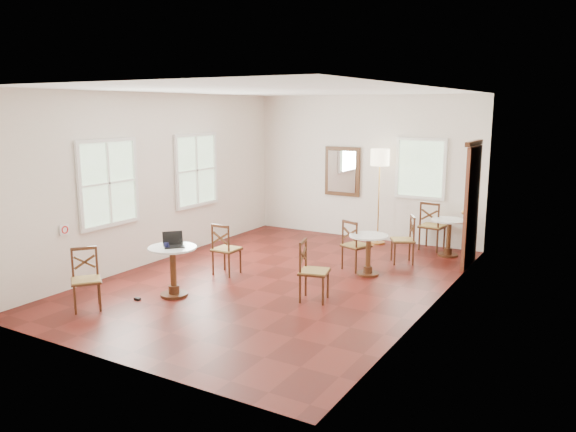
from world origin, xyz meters
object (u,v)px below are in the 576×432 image
object	(u,v)px
laptop	(173,243)
mouse	(171,243)
cafe_table_back	(449,233)
chair_back_b	(404,240)
cafe_table_near	(173,266)
floor_lamp	(380,164)
navy_mug	(166,245)
power_adapter	(137,299)
chair_near_a	(226,249)
chair_mid_b	(313,271)
chair_mid_a	(355,245)
water_glass	(181,242)
chair_back_a	(432,226)
chair_near_b	(86,279)
cafe_table_mid	(368,250)

from	to	relation	value
laptop	mouse	size ratio (longest dim) A/B	3.73
cafe_table_back	chair_back_b	size ratio (longest dim) A/B	0.81
cafe_table_near	floor_lamp	world-z (taller)	floor_lamp
navy_mug	power_adapter	distance (m)	0.89
chair_near_a	laptop	world-z (taller)	laptop
mouse	cafe_table_back	bearing A→B (deg)	52.10
laptop	chair_mid_b	bearing A→B (deg)	-25.42
floor_lamp	laptop	xyz separation A→B (m)	(-1.39, -4.59, -0.84)
cafe_table_near	floor_lamp	size ratio (longest dim) A/B	0.39
cafe_table_back	chair_mid_a	xyz separation A→B (m)	(-1.14, -1.74, 0.00)
water_glass	chair_near_a	bearing A→B (deg)	92.05
chair_back_a	navy_mug	world-z (taller)	chair_back_a
water_glass	chair_mid_a	bearing A→B (deg)	55.19
laptop	mouse	xyz separation A→B (m)	(-0.12, 0.08, -0.03)
mouse	navy_mug	world-z (taller)	navy_mug
chair_near_a	mouse	world-z (taller)	chair_near_a
chair_near_b	water_glass	xyz separation A→B (m)	(0.72, 1.16, 0.37)
power_adapter	floor_lamp	bearing A→B (deg)	71.20
chair_back_a	floor_lamp	distance (m)	1.60
cafe_table_back	water_glass	world-z (taller)	water_glass
cafe_table_back	navy_mug	xyz separation A→B (m)	(-2.92, -4.45, 0.35)
cafe_table_near	mouse	bearing A→B (deg)	138.00
cafe_table_near	chair_mid_a	xyz separation A→B (m)	(1.76, 2.61, -0.03)
chair_near_a	cafe_table_mid	bearing A→B (deg)	-151.23
chair_near_b	laptop	distance (m)	1.30
chair_near_b	mouse	distance (m)	1.30
chair_near_b	navy_mug	world-z (taller)	chair_near_b
cafe_table_back	laptop	xyz separation A→B (m)	(-2.91, -4.31, 0.37)
chair_back_a	chair_back_b	xyz separation A→B (m)	(-0.16, -1.19, -0.05)
cafe_table_back	cafe_table_near	bearing A→B (deg)	-123.65
power_adapter	chair_back_b	bearing A→B (deg)	55.48
chair_near_a	chair_mid_b	xyz separation A→B (m)	(1.86, -0.42, 0.01)
cafe_table_near	power_adapter	bearing A→B (deg)	-128.61
cafe_table_mid	navy_mug	size ratio (longest dim) A/B	6.81
chair_mid_b	laptop	distance (m)	2.08
chair_mid_a	chair_back_a	world-z (taller)	chair_back_a
navy_mug	power_adapter	xyz separation A→B (m)	(-0.31, -0.32, -0.77)
cafe_table_near	mouse	distance (m)	0.35
cafe_table_mid	chair_near_b	world-z (taller)	chair_near_b
cafe_table_near	chair_back_b	xyz separation A→B (m)	(2.33, 3.46, -0.03)
cafe_table_near	chair_mid_b	distance (m)	2.05
chair_back_a	chair_back_b	distance (m)	1.20
floor_lamp	chair_mid_a	bearing A→B (deg)	-79.39
cafe_table_near	chair_near_a	distance (m)	1.28
chair_near_b	chair_mid_b	size ratio (longest dim) A/B	0.96
chair_near_b	water_glass	bearing A→B (deg)	6.62
cafe_table_mid	laptop	size ratio (longest dim) A/B	1.80
chair_mid_b	laptop	bearing A→B (deg)	99.35
chair_mid_a	navy_mug	world-z (taller)	chair_mid_a
chair_mid_b	cafe_table_near	bearing A→B (deg)	100.43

